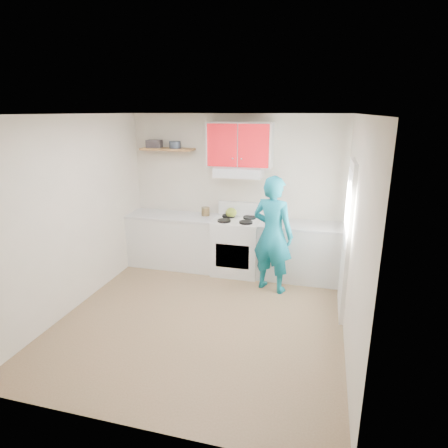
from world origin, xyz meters
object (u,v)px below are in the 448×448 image
(stove, at_px, (237,246))
(tin, at_px, (175,145))
(person, at_px, (273,235))
(kettle, at_px, (231,213))
(crock, at_px, (205,212))

(stove, bearing_deg, tin, 171.63)
(person, bearing_deg, kettle, -19.18)
(stove, xyz_separation_m, crock, (-0.58, 0.12, 0.52))
(stove, height_order, crock, crock)
(tin, distance_m, person, 2.24)
(stove, relative_size, crock, 5.54)
(kettle, xyz_separation_m, crock, (-0.45, -0.01, -0.02))
(stove, distance_m, crock, 0.79)
(stove, height_order, kettle, kettle)
(crock, distance_m, person, 1.39)
(tin, bearing_deg, stove, -8.37)
(tin, height_order, crock, tin)
(stove, xyz_separation_m, person, (0.66, -0.50, 0.42))
(kettle, bearing_deg, tin, -167.33)
(tin, height_order, kettle, tin)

